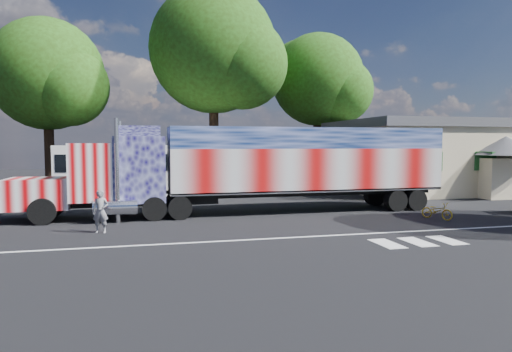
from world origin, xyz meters
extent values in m
plane|color=black|center=(0.00, 0.00, 0.00)|extent=(100.00, 100.00, 0.00)
cube|color=silver|center=(0.00, -3.00, 0.01)|extent=(30.00, 0.15, 0.01)
cube|color=silver|center=(2.80, -4.80, 0.01)|extent=(0.70, 1.60, 0.01)
cube|color=silver|center=(4.00, -4.80, 0.01)|extent=(0.70, 1.60, 0.01)
cube|color=silver|center=(5.20, -4.80, 0.01)|extent=(0.70, 1.60, 0.01)
cube|color=black|center=(-6.67, 3.34, 0.74)|extent=(9.47, 1.05, 0.32)
cube|color=#D7777A|center=(-10.04, 3.34, 1.26)|extent=(2.74, 2.32, 1.37)
cube|color=silver|center=(-11.46, 3.34, 1.26)|extent=(0.13, 2.00, 1.22)
cube|color=silver|center=(-11.67, 3.34, 0.58)|extent=(0.32, 2.63, 0.38)
cube|color=#D7777A|center=(-7.73, 3.34, 2.21)|extent=(1.89, 2.63, 2.63)
cube|color=black|center=(-8.62, 3.34, 2.68)|extent=(0.06, 2.21, 0.95)
cube|color=#4D4C85|center=(-5.62, 3.34, 2.32)|extent=(2.32, 2.63, 3.05)
cube|color=#4D4C85|center=(-5.62, 3.34, 4.05)|extent=(1.89, 2.53, 0.53)
cylinder|color=silver|center=(-6.57, 4.73, 2.32)|extent=(0.21, 0.21, 4.63)
cylinder|color=silver|center=(-6.57, 1.95, 2.32)|extent=(0.21, 0.21, 4.63)
cylinder|color=silver|center=(-6.67, 4.71, 0.68)|extent=(1.89, 0.69, 0.69)
cylinder|color=silver|center=(-6.67, 1.97, 0.68)|extent=(1.89, 0.69, 0.69)
cylinder|color=black|center=(-9.73, 2.18, 0.58)|extent=(1.16, 0.37, 1.16)
cylinder|color=black|center=(-9.73, 4.50, 0.58)|extent=(1.16, 0.37, 1.16)
cylinder|color=black|center=(-4.99, 2.24, 0.55)|extent=(1.09, 0.58, 1.09)
cylinder|color=black|center=(-4.99, 4.45, 0.55)|extent=(1.09, 0.58, 1.09)
cylinder|color=black|center=(-3.83, 2.24, 0.55)|extent=(1.09, 0.58, 1.09)
cylinder|color=black|center=(-3.83, 4.45, 0.55)|extent=(1.09, 0.58, 1.09)
cube|color=black|center=(2.80, 3.34, 1.00)|extent=(13.68, 1.16, 0.32)
cube|color=#CF7171|center=(2.80, 3.34, 2.21)|extent=(14.11, 2.74, 2.11)
cube|color=#43558D|center=(2.80, 3.34, 3.79)|extent=(14.11, 2.74, 1.05)
cube|color=silver|center=(2.80, 3.34, 1.16)|extent=(14.11, 2.74, 0.13)
cube|color=silver|center=(9.87, 3.34, 2.74)|extent=(0.04, 2.63, 3.05)
cylinder|color=black|center=(7.33, 2.24, 0.55)|extent=(1.09, 0.58, 1.09)
cylinder|color=black|center=(7.33, 4.45, 0.55)|extent=(1.09, 0.58, 1.09)
cylinder|color=black|center=(8.48, 2.24, 0.55)|extent=(1.09, 0.58, 1.09)
cylinder|color=black|center=(8.48, 4.45, 0.55)|extent=(1.09, 0.58, 1.09)
cube|color=silver|center=(-4.92, 11.47, 1.70)|extent=(11.68, 2.53, 3.41)
cube|color=black|center=(-4.92, 11.47, 2.34)|extent=(11.29, 2.59, 1.07)
cube|color=black|center=(-4.92, 11.47, 0.44)|extent=(11.68, 2.53, 0.24)
cube|color=black|center=(-10.76, 11.47, 1.85)|extent=(0.06, 2.24, 1.36)
cylinder|color=black|center=(-9.30, 10.25, 0.49)|extent=(0.97, 0.29, 0.97)
cylinder|color=black|center=(-9.30, 12.68, 0.49)|extent=(0.97, 0.29, 0.97)
cylinder|color=black|center=(-2.00, 10.25, 0.49)|extent=(0.97, 0.29, 0.97)
cylinder|color=black|center=(-2.00, 12.68, 0.49)|extent=(0.97, 0.29, 0.97)
cylinder|color=black|center=(-1.13, 10.25, 0.49)|extent=(0.97, 0.29, 0.97)
cylinder|color=black|center=(-1.13, 12.68, 0.49)|extent=(0.97, 0.29, 0.97)
cube|color=#C6B694|center=(20.00, 11.00, 2.30)|extent=(22.00, 10.00, 4.60)
cube|color=#46464B|center=(20.00, 11.00, 4.90)|extent=(22.40, 10.40, 0.60)
cube|color=#1E5926|center=(12.00, 5.96, 2.40)|extent=(1.60, 0.08, 1.20)
cube|color=#1E5926|center=(16.00, 5.96, 2.40)|extent=(1.60, 0.08, 1.20)
cube|color=#C6B694|center=(17.00, 5.40, 1.30)|extent=(3.00, 1.20, 2.60)
cube|color=#1E5926|center=(17.00, 5.40, 2.90)|extent=(3.40, 1.60, 0.25)
cone|color=#46464B|center=(17.00, 5.40, 3.40)|extent=(4.00, 4.00, 1.20)
imported|color=slate|center=(-7.11, -0.29, 0.85)|extent=(0.70, 0.54, 1.70)
imported|color=gold|center=(7.76, -0.64, 0.40)|extent=(1.13, 1.59, 0.80)
cylinder|color=black|center=(-12.17, 17.42, 3.43)|extent=(0.70, 0.70, 6.87)
sphere|color=#255414|center=(-12.17, 17.42, 8.58)|extent=(8.12, 8.12, 8.12)
sphere|color=#255414|center=(-10.55, 16.20, 7.60)|extent=(5.68, 5.68, 5.68)
sphere|color=#255414|center=(-13.39, 18.64, 9.57)|extent=(5.28, 5.28, 5.28)
cylinder|color=black|center=(-0.26, 15.12, 4.20)|extent=(0.70, 0.70, 8.39)
sphere|color=#255414|center=(-0.26, 15.12, 10.49)|extent=(9.43, 9.43, 9.43)
sphere|color=#255414|center=(1.63, 13.71, 9.29)|extent=(6.60, 6.60, 6.60)
sphere|color=#255414|center=(-1.67, 16.53, 11.69)|extent=(6.13, 6.13, 6.13)
cylinder|color=black|center=(9.23, 18.19, 3.60)|extent=(0.70, 0.70, 7.21)
sphere|color=#255414|center=(9.23, 18.19, 9.01)|extent=(7.87, 7.87, 7.87)
sphere|color=#255414|center=(10.81, 17.01, 7.98)|extent=(5.51, 5.51, 5.51)
sphere|color=#255414|center=(8.05, 19.37, 10.04)|extent=(5.11, 5.11, 5.11)
camera|label=1|loc=(-5.45, -18.99, 3.48)|focal=32.00mm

